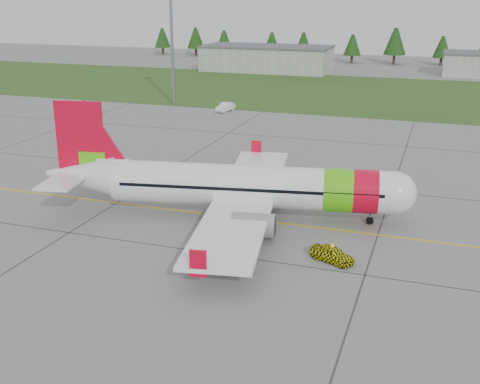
% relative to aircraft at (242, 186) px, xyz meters
% --- Properties ---
extents(ground, '(320.00, 320.00, 0.00)m').
position_rel_aircraft_xyz_m(ground, '(2.26, -8.33, -2.95)').
color(ground, gray).
rests_on(ground, ground).
extents(aircraft, '(33.60, 31.37, 10.24)m').
position_rel_aircraft_xyz_m(aircraft, '(0.00, 0.00, 0.00)').
color(aircraft, white).
rests_on(aircraft, ground).
extents(follow_me_car, '(1.71, 1.82, 3.58)m').
position_rel_aircraft_xyz_m(follow_me_car, '(9.54, -6.75, -1.16)').
color(follow_me_car, '#FFFC0E').
rests_on(follow_me_car, ground).
extents(service_van, '(1.78, 1.71, 4.55)m').
position_rel_aircraft_xyz_m(service_van, '(-18.89, 47.00, -0.68)').
color(service_van, white).
rests_on(service_van, ground).
extents(grass_strip, '(320.00, 50.00, 0.03)m').
position_rel_aircraft_xyz_m(grass_strip, '(2.26, 73.67, -2.94)').
color(grass_strip, '#30561E').
rests_on(grass_strip, ground).
extents(taxi_guideline, '(120.00, 0.25, 0.02)m').
position_rel_aircraft_xyz_m(taxi_guideline, '(2.26, -0.33, -2.94)').
color(taxi_guideline, gold).
rests_on(taxi_guideline, ground).
extents(hangar_west, '(32.00, 14.00, 6.00)m').
position_rel_aircraft_xyz_m(hangar_west, '(-27.74, 101.67, 0.05)').
color(hangar_west, '#A8A8A3').
rests_on(hangar_west, ground).
extents(floodlight_mast, '(0.50, 0.50, 20.00)m').
position_rel_aircraft_xyz_m(floodlight_mast, '(-29.74, 49.67, 7.05)').
color(floodlight_mast, slate).
rests_on(floodlight_mast, ground).
extents(treeline, '(160.00, 8.00, 10.00)m').
position_rel_aircraft_xyz_m(treeline, '(2.26, 129.67, 2.05)').
color(treeline, '#1C3F14').
rests_on(treeline, ground).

